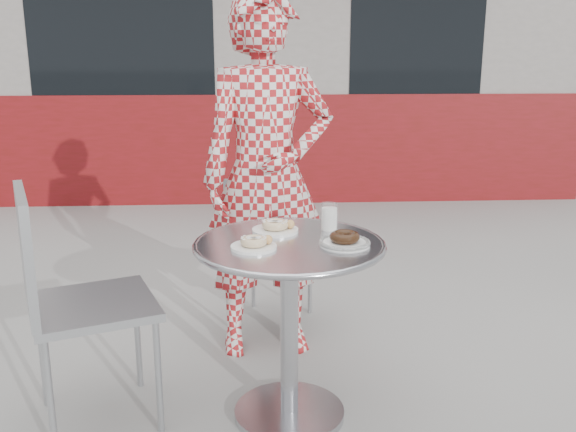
{
  "coord_description": "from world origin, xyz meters",
  "views": [
    {
      "loc": [
        -0.08,
        -2.23,
        1.41
      ],
      "look_at": [
        0.05,
        0.13,
        0.79
      ],
      "focal_mm": 40.0,
      "sensor_mm": 36.0,
      "label": 1
    }
  ],
  "objects": [
    {
      "name": "plate_far",
      "position": [
        0.01,
        0.16,
        0.74
      ],
      "size": [
        0.18,
        0.18,
        0.05
      ],
      "rotation": [
        0.0,
        0.0,
        -0.33
      ],
      "color": "white",
      "rests_on": "bistro_table"
    },
    {
      "name": "chair_left",
      "position": [
        -0.7,
        0.04,
        0.29
      ],
      "size": [
        0.58,
        0.57,
        0.93
      ],
      "rotation": [
        0.0,
        0.0,
        1.94
      ],
      "color": "#A5A8AD",
      "rests_on": "ground"
    },
    {
      "name": "chair_far",
      "position": [
        0.01,
        0.92,
        0.25
      ],
      "size": [
        0.48,
        0.48,
        0.8
      ],
      "rotation": [
        0.0,
        0.0,
        2.82
      ],
      "color": "#A5A8AD",
      "rests_on": "ground"
    },
    {
      "name": "bistro_table",
      "position": [
        0.05,
        0.02,
        0.54
      ],
      "size": [
        0.71,
        0.71,
        0.72
      ],
      "rotation": [
        0.0,
        0.0,
        -0.07
      ],
      "color": "silver",
      "rests_on": "ground"
    },
    {
      "name": "ground",
      "position": [
        0.0,
        0.0,
        0.0
      ],
      "size": [
        60.0,
        60.0,
        0.0
      ],
      "primitive_type": "plane",
      "color": "#9B9894",
      "rests_on": "ground"
    },
    {
      "name": "seated_person",
      "position": [
        -0.02,
        0.64,
        0.83
      ],
      "size": [
        0.66,
        0.48,
        1.67
      ],
      "primitive_type": "imported",
      "rotation": [
        0.0,
        0.0,
        0.13
      ],
      "color": "#A3191C",
      "rests_on": "ground"
    },
    {
      "name": "plate_near",
      "position": [
        -0.08,
        -0.05,
        0.74
      ],
      "size": [
        0.17,
        0.17,
        0.04
      ],
      "rotation": [
        0.0,
        0.0,
        -0.07
      ],
      "color": "white",
      "rests_on": "bistro_table"
    },
    {
      "name": "milk_cup",
      "position": [
        0.21,
        0.18,
        0.77
      ],
      "size": [
        0.07,
        0.07,
        0.11
      ],
      "rotation": [
        0.0,
        0.0,
        0.24
      ],
      "color": "white",
      "rests_on": "bistro_table"
    },
    {
      "name": "storefront",
      "position": [
        -0.0,
        5.56,
        1.49
      ],
      "size": [
        6.02,
        4.55,
        3.0
      ],
      "color": "gray",
      "rests_on": "ground"
    },
    {
      "name": "plate_checker",
      "position": [
        0.25,
        -0.02,
        0.73
      ],
      "size": [
        0.19,
        0.19,
        0.05
      ],
      "rotation": [
        0.0,
        0.0,
        0.14
      ],
      "color": "white",
      "rests_on": "bistro_table"
    }
  ]
}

